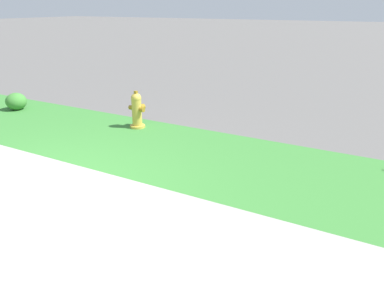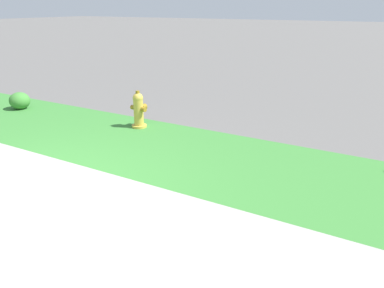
# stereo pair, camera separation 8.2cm
# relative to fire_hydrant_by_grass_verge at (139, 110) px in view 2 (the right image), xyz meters

# --- Properties ---
(ground_plane) EXTENTS (120.00, 120.00, 0.00)m
(ground_plane) POSITION_rel_fire_hydrant_by_grass_verge_xyz_m (0.55, -3.13, -0.36)
(ground_plane) COLOR #5B5956
(sidewalk_pavement) EXTENTS (18.00, 2.23, 0.01)m
(sidewalk_pavement) POSITION_rel_fire_hydrant_by_grass_verge_xyz_m (0.55, -3.13, -0.35)
(sidewalk_pavement) COLOR #9E9993
(sidewalk_pavement) RESTS_ON ground
(grass_verge) EXTENTS (18.00, 2.54, 0.01)m
(grass_verge) POSITION_rel_fire_hydrant_by_grass_verge_xyz_m (0.55, -0.75, -0.36)
(grass_verge) COLOR #387A33
(grass_verge) RESTS_ON ground
(fire_hydrant_by_grass_verge) EXTENTS (0.38, 0.35, 0.75)m
(fire_hydrant_by_grass_verge) POSITION_rel_fire_hydrant_by_grass_verge_xyz_m (0.00, 0.00, 0.00)
(fire_hydrant_by_grass_verge) COLOR gold
(fire_hydrant_by_grass_verge) RESTS_ON ground
(shrub_bush_mid_verge) EXTENTS (0.47, 0.47, 0.40)m
(shrub_bush_mid_verge) POSITION_rel_fire_hydrant_by_grass_verge_xyz_m (-3.32, -0.29, -0.16)
(shrub_bush_mid_verge) COLOR #3D7F33
(shrub_bush_mid_verge) RESTS_ON ground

